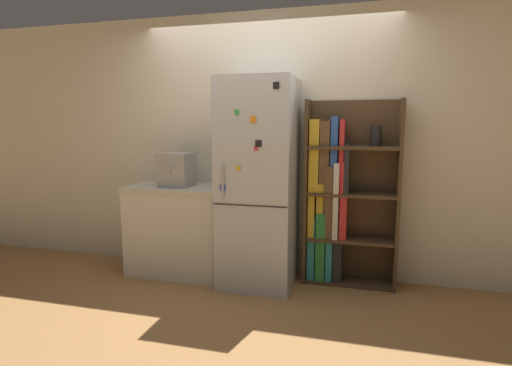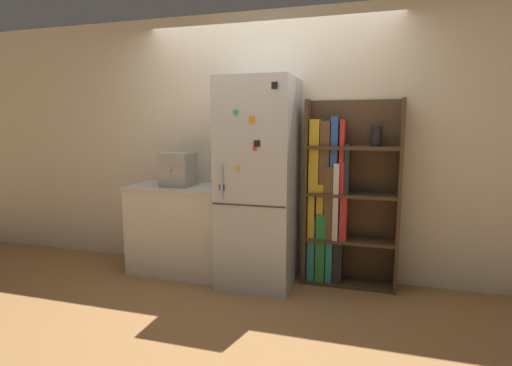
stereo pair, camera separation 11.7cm
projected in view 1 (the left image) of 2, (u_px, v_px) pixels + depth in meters
ground_plane at (256, 287)px, 3.75m from camera, size 16.00×16.00×0.00m
wall_back at (268, 146)px, 4.01m from camera, size 8.00×0.05×2.60m
refrigerator at (259, 184)px, 3.73m from camera, size 0.68×0.68×1.93m
bookshelf at (339, 199)px, 3.77m from camera, size 0.85×0.28×1.73m
kitchen_counter at (179, 229)px, 4.06m from camera, size 0.98×0.58×0.90m
espresso_machine at (177, 170)px, 3.94m from camera, size 0.29×0.35×0.33m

